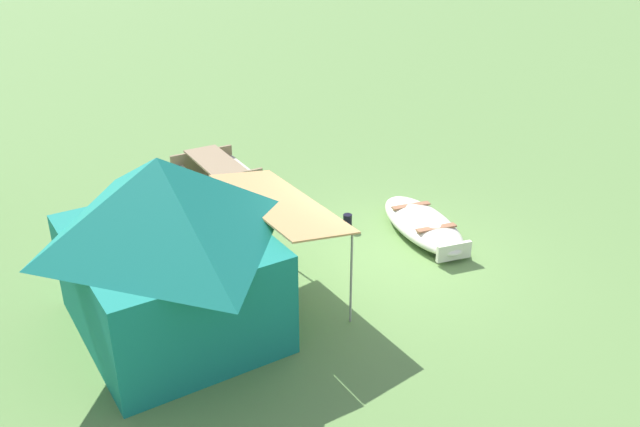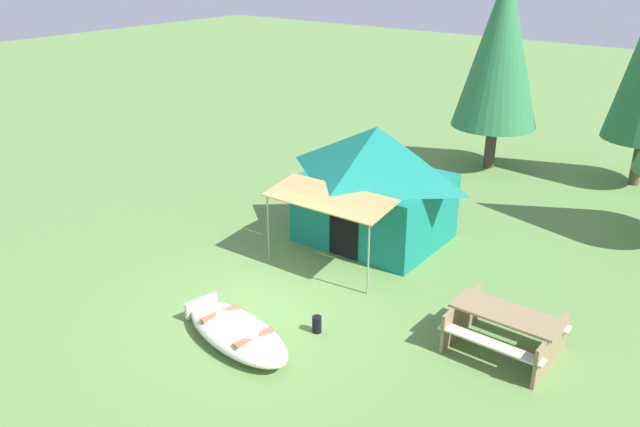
% 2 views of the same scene
% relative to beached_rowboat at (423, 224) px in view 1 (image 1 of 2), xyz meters
% --- Properties ---
extents(ground_plane, '(80.00, 80.00, 0.00)m').
position_rel_beached_rowboat_xyz_m(ground_plane, '(-0.42, 1.21, -0.22)').
color(ground_plane, '#5F8744').
extents(beached_rowboat, '(2.74, 1.52, 0.42)m').
position_rel_beached_rowboat_xyz_m(beached_rowboat, '(0.00, 0.00, 0.00)').
color(beached_rowboat, beige).
rests_on(beached_rowboat, ground_plane).
extents(canvas_cabin_tent, '(3.44, 3.93, 2.78)m').
position_rel_beached_rowboat_xyz_m(canvas_cabin_tent, '(-0.49, 5.18, 1.22)').
color(canvas_cabin_tent, '#167C6B').
rests_on(canvas_cabin_tent, ground_plane).
extents(picnic_table, '(1.84, 1.47, 0.78)m').
position_rel_beached_rowboat_xyz_m(picnic_table, '(3.85, 2.66, 0.27)').
color(picnic_table, '#8C7553').
rests_on(picnic_table, ground_plane).
extents(cooler_box, '(0.61, 0.68, 0.36)m').
position_rel_beached_rowboat_xyz_m(cooler_box, '(0.23, 4.32, -0.04)').
color(cooler_box, '#B12925').
rests_on(cooler_box, ground_plane).
extents(fuel_can, '(0.25, 0.25, 0.32)m').
position_rel_beached_rowboat_xyz_m(fuel_can, '(0.92, 1.14, -0.06)').
color(fuel_can, black).
rests_on(fuel_can, ground_plane).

